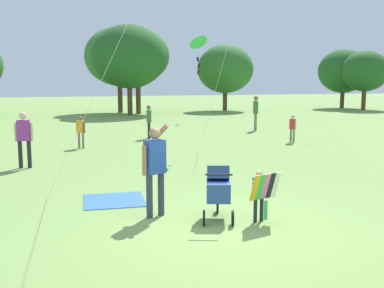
# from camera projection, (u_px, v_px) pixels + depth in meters

# --- Properties ---
(ground_plane) EXTENTS (120.00, 120.00, 0.00)m
(ground_plane) POSITION_uv_depth(u_px,v_px,m) (227.00, 227.00, 8.27)
(ground_plane) COLOR #75994C
(treeline_distant) EXTENTS (34.87, 7.02, 6.45)m
(treeline_distant) POSITION_uv_depth(u_px,v_px,m) (172.00, 63.00, 35.05)
(treeline_distant) COLOR brown
(treeline_distant) RESTS_ON ground
(child_with_butterfly_kite) EXTENTS (0.63, 0.43, 0.97)m
(child_with_butterfly_kite) POSITION_uv_depth(u_px,v_px,m) (260.00, 191.00, 8.49)
(child_with_butterfly_kite) COLOR #232328
(child_with_butterfly_kite) RESTS_ON ground
(person_adult_flyer) EXTENTS (0.56, 0.66, 1.81)m
(person_adult_flyer) POSITION_uv_depth(u_px,v_px,m) (155.00, 163.00, 8.78)
(person_adult_flyer) COLOR #33384C
(person_adult_flyer) RESTS_ON ground
(stroller) EXTENTS (0.73, 1.12, 1.03)m
(stroller) POSITION_uv_depth(u_px,v_px,m) (218.00, 188.00, 8.69)
(stroller) COLOR black
(stroller) RESTS_ON ground
(kite_orange_delta) EXTENTS (0.98, 1.71, 4.07)m
(kite_orange_delta) POSITION_uv_depth(u_px,v_px,m) (199.00, 43.00, 15.59)
(kite_orange_delta) COLOR green
(kite_orange_delta) RESTS_ON ground
(person_red_shirt) EXTENTS (0.22, 0.47, 1.47)m
(person_red_shirt) POSITION_uv_depth(u_px,v_px,m) (149.00, 119.00, 20.21)
(person_red_shirt) COLOR #232328
(person_red_shirt) RESTS_ON ground
(person_sitting_far) EXTENTS (0.38, 0.51, 1.75)m
(person_sitting_far) POSITION_uv_depth(u_px,v_px,m) (256.00, 110.00, 23.19)
(person_sitting_far) COLOR #7F705B
(person_sitting_far) RESTS_ON ground
(person_couple_left) EXTENTS (0.33, 0.29, 1.22)m
(person_couple_left) POSITION_uv_depth(u_px,v_px,m) (81.00, 129.00, 17.43)
(person_couple_left) COLOR #7F705B
(person_couple_left) RESTS_ON ground
(person_kid_running) EXTENTS (0.20, 0.36, 1.14)m
(person_kid_running) POSITION_uv_depth(u_px,v_px,m) (293.00, 126.00, 18.97)
(person_kid_running) COLOR #7F705B
(person_kid_running) RESTS_ON ground
(person_back_turned) EXTENTS (0.53, 0.26, 1.66)m
(person_back_turned) POSITION_uv_depth(u_px,v_px,m) (24.00, 135.00, 13.57)
(person_back_turned) COLOR #232328
(person_back_turned) RESTS_ON ground
(picnic_blanket) EXTENTS (1.35, 1.34, 0.02)m
(picnic_blanket) POSITION_uv_depth(u_px,v_px,m) (114.00, 200.00, 10.06)
(picnic_blanket) COLOR #3366B2
(picnic_blanket) RESTS_ON ground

